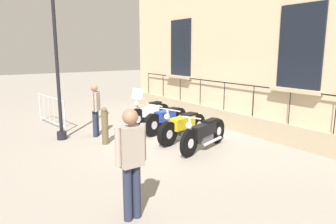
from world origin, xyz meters
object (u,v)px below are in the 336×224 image
at_px(bollard, 105,126).
at_px(motorcycle_white, 150,114).
at_px(motorcycle_blue, 166,119).
at_px(crowd_barrier, 51,110).
at_px(pedestrian_walking, 95,107).
at_px(pedestrian_standing, 131,158).
at_px(motorcycle_black, 204,134).
at_px(motorcycle_yellow, 183,127).
at_px(lamppost, 56,54).

bearing_deg(bollard, motorcycle_white, -152.39).
height_order(motorcycle_blue, bollard, bollard).
distance_m(crowd_barrier, pedestrian_walking, 2.33).
relative_size(crowd_barrier, pedestrian_walking, 1.37).
relative_size(motorcycle_white, bollard, 1.84).
bearing_deg(crowd_barrier, motorcycle_blue, 133.97).
bearing_deg(bollard, pedestrian_standing, 72.71).
relative_size(motorcycle_white, motorcycle_blue, 0.99).
xyz_separation_m(motorcycle_white, pedestrian_standing, (3.40, 5.16, 0.56)).
height_order(motorcycle_white, motorcycle_black, motorcycle_white).
xyz_separation_m(motorcycle_yellow, crowd_barrier, (2.73, -4.07, 0.13)).
xyz_separation_m(motorcycle_black, crowd_barrier, (2.72, -5.04, 0.13)).
xyz_separation_m(crowd_barrier, pedestrian_walking, (-0.79, 2.16, 0.35)).
height_order(motorcycle_white, pedestrian_standing, pedestrian_standing).
relative_size(motorcycle_white, pedestrian_standing, 1.10).
height_order(crowd_barrier, pedestrian_walking, pedestrian_walking).
xyz_separation_m(motorcycle_yellow, lamppost, (2.93, -2.17, 2.10)).
relative_size(motorcycle_black, crowd_barrier, 0.95).
bearing_deg(pedestrian_walking, bollard, 84.51).
relative_size(motorcycle_black, lamppost, 0.45).
height_order(motorcycle_white, lamppost, lamppost).
bearing_deg(motorcycle_blue, pedestrian_walking, -21.26).
distance_m(motorcycle_white, motorcycle_yellow, 2.10).
relative_size(motorcycle_white, motorcycle_yellow, 0.94).
distance_m(motorcycle_blue, pedestrian_walking, 2.28).
bearing_deg(motorcycle_black, motorcycle_blue, -94.11).
relative_size(lamppost, pedestrian_walking, 2.90).
relative_size(motorcycle_white, crowd_barrier, 0.88).
height_order(motorcycle_yellow, crowd_barrier, crowd_barrier).
relative_size(bollard, pedestrian_standing, 0.60).
relative_size(motorcycle_blue, lamppost, 0.42).
bearing_deg(motorcycle_blue, motorcycle_black, 85.89).
xyz_separation_m(lamppost, crowd_barrier, (-0.20, -1.91, -1.97)).
xyz_separation_m(lamppost, pedestrian_standing, (0.36, 5.23, -1.51)).
height_order(lamppost, pedestrian_standing, lamppost).
bearing_deg(crowd_barrier, pedestrian_standing, 85.50).
height_order(motorcycle_blue, lamppost, lamppost).
distance_m(motorcycle_white, motorcycle_blue, 1.00).
height_order(motorcycle_yellow, motorcycle_black, motorcycle_yellow).
relative_size(motorcycle_yellow, lamppost, 0.44).
bearing_deg(lamppost, pedestrian_walking, 165.57).
xyz_separation_m(pedestrian_standing, pedestrian_walking, (-1.35, -4.98, -0.10)).
xyz_separation_m(motorcycle_black, bollard, (2.02, -1.95, 0.10)).
height_order(bollard, pedestrian_walking, pedestrian_walking).
distance_m(motorcycle_yellow, crowd_barrier, 4.90).
bearing_deg(pedestrian_walking, crowd_barrier, -70.00).
xyz_separation_m(crowd_barrier, bollard, (-0.70, 3.09, -0.03)).
height_order(motorcycle_white, crowd_barrier, motorcycle_white).
distance_m(motorcycle_black, lamppost, 4.77).
height_order(motorcycle_yellow, bollard, bollard).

